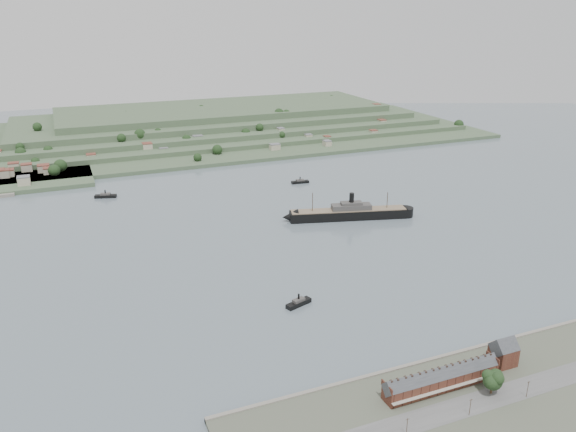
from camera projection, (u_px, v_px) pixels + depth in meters
name	position (u px, v px, depth m)	size (l,w,h in m)	color
ground	(305.00, 247.00, 394.14)	(1400.00, 1400.00, 0.00)	slate
near_shore	(488.00, 411.00, 231.63)	(220.00, 80.00, 2.60)	#4C5142
terrace_row	(441.00, 378.00, 242.32)	(55.60, 9.80, 11.07)	#4F261C
gabled_building	(503.00, 352.00, 258.68)	(10.40, 10.18, 14.09)	#4F261C
far_peninsula	(204.00, 126.00, 741.29)	(760.00, 309.00, 30.00)	#3C5337
steamship	(345.00, 213.00, 445.06)	(104.54, 37.79, 25.52)	black
tugboat	(299.00, 303.00, 315.43)	(16.56, 9.17, 7.22)	black
ferry_west	(106.00, 196.00, 496.70)	(19.47, 10.31, 7.04)	black
ferry_east	(300.00, 182.00, 538.03)	(17.36, 6.36, 6.37)	black
fig_tree	(494.00, 380.00, 238.01)	(10.31, 8.93, 11.51)	#3E2D1C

